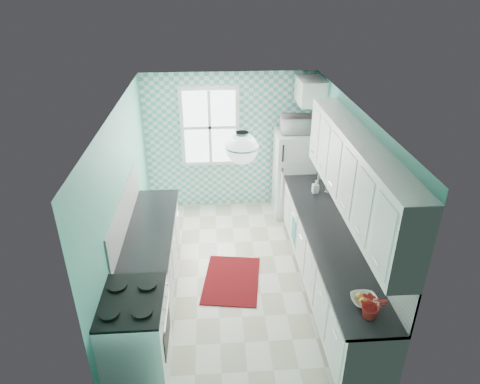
{
  "coord_description": "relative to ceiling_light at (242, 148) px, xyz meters",
  "views": [
    {
      "loc": [
        -0.31,
        -5.02,
        4.01
      ],
      "look_at": [
        0.05,
        0.25,
        1.25
      ],
      "focal_mm": 32.0,
      "sensor_mm": 36.0,
      "label": 1
    }
  ],
  "objects": [
    {
      "name": "wall_back",
      "position": [
        0.0,
        3.01,
        -1.07
      ],
      "size": [
        3.0,
        0.02,
        2.5
      ],
      "primitive_type": "cube",
      "color": "#54AB97",
      "rests_on": "floor"
    },
    {
      "name": "wall_left",
      "position": [
        -1.51,
        0.8,
        -1.07
      ],
      "size": [
        0.02,
        4.4,
        2.5
      ],
      "primitive_type": "cube",
      "color": "#54AB97",
      "rests_on": "floor"
    },
    {
      "name": "upper_cabinets_right",
      "position": [
        1.33,
        0.2,
        -0.42
      ],
      "size": [
        0.33,
        3.2,
        0.9
      ],
      "primitive_type": "cube",
      "color": "white",
      "rests_on": "wall_right"
    },
    {
      "name": "dish_towel",
      "position": [
        0.89,
        1.23,
        -1.84
      ],
      "size": [
        0.07,
        0.26,
        0.39
      ],
      "primitive_type": "cube",
      "rotation": [
        0.0,
        0.0,
        0.21
      ],
      "color": "#5DA28F",
      "rests_on": "base_cabinets_right"
    },
    {
      "name": "base_cabinets_left",
      "position": [
        -1.2,
        0.73,
        -1.87
      ],
      "size": [
        0.6,
        2.15,
        0.9
      ],
      "primitive_type": "cube",
      "color": "white",
      "rests_on": "floor"
    },
    {
      "name": "soap_bottle",
      "position": [
        1.25,
        1.55,
        -1.28
      ],
      "size": [
        0.1,
        0.1,
        0.21
      ],
      "primitive_type": "imported",
      "rotation": [
        0.0,
        0.0,
        0.06
      ],
      "color": "#A4B9C7",
      "rests_on": "countertop_right"
    },
    {
      "name": "upper_cabinet_fridge",
      "position": [
        1.3,
        2.63,
        -0.07
      ],
      "size": [
        0.4,
        0.74,
        0.4
      ],
      "primitive_type": "cube",
      "color": "white",
      "rests_on": "wall_right"
    },
    {
      "name": "fridge",
      "position": [
        1.11,
        2.6,
        -1.55
      ],
      "size": [
        0.67,
        0.67,
        1.55
      ],
      "rotation": [
        0.0,
        0.0,
        -0.04
      ],
      "color": "silver",
      "rests_on": "floor"
    },
    {
      "name": "accent_wall",
      "position": [
        0.0,
        2.99,
        -1.07
      ],
      "size": [
        3.0,
        0.01,
        2.5
      ],
      "primitive_type": "cube",
      "color": "#51B6AC",
      "rests_on": "wall_back"
    },
    {
      "name": "fruit_bowl",
      "position": [
        1.2,
        -0.93,
        -1.35
      ],
      "size": [
        0.28,
        0.28,
        0.07
      ],
      "primitive_type": "imported",
      "rotation": [
        0.0,
        0.0,
        -0.01
      ],
      "color": "white",
      "rests_on": "countertop_right"
    },
    {
      "name": "potted_plant",
      "position": [
        1.2,
        -1.11,
        -1.24
      ],
      "size": [
        0.28,
        0.25,
        0.29
      ],
      "primitive_type": "imported",
      "rotation": [
        0.0,
        0.0,
        -0.06
      ],
      "color": "#9E0F05",
      "rests_on": "countertop_right"
    },
    {
      "name": "ceiling_light",
      "position": [
        0.0,
        0.0,
        0.0
      ],
      "size": [
        0.34,
        0.34,
        0.35
      ],
      "color": "silver",
      "rests_on": "ceiling"
    },
    {
      "name": "sink",
      "position": [
        1.2,
        1.47,
        -1.39
      ],
      "size": [
        0.55,
        0.46,
        0.53
      ],
      "rotation": [
        0.0,
        0.0,
        0.01
      ],
      "color": "silver",
      "rests_on": "countertop_right"
    },
    {
      "name": "microwave",
      "position": [
        1.11,
        2.6,
        -0.63
      ],
      "size": [
        0.53,
        0.37,
        0.29
      ],
      "primitive_type": "imported",
      "rotation": [
        0.0,
        0.0,
        3.12
      ],
      "color": "silver",
      "rests_on": "fridge"
    },
    {
      "name": "window",
      "position": [
        -0.35,
        2.96,
        -0.77
      ],
      "size": [
        1.04,
        0.05,
        1.44
      ],
      "color": "white",
      "rests_on": "wall_back"
    },
    {
      "name": "countertop_right",
      "position": [
        1.19,
        0.4,
        -1.4
      ],
      "size": [
        0.63,
        3.6,
        0.04
      ],
      "primitive_type": "cube",
      "color": "black",
      "rests_on": "base_cabinets_right"
    },
    {
      "name": "backsplash_left",
      "position": [
        -1.49,
        0.73,
        -1.13
      ],
      "size": [
        0.02,
        2.15,
        0.51
      ],
      "primitive_type": "cube",
      "color": "white",
      "rests_on": "wall_left"
    },
    {
      "name": "ceiling",
      "position": [
        0.0,
        0.8,
        0.19
      ],
      "size": [
        3.0,
        4.4,
        0.02
      ],
      "primitive_type": "cube",
      "color": "white",
      "rests_on": "wall_back"
    },
    {
      "name": "backsplash_right",
      "position": [
        1.49,
        0.4,
        -1.13
      ],
      "size": [
        0.02,
        3.6,
        0.51
      ],
      "primitive_type": "cube",
      "color": "white",
      "rests_on": "wall_right"
    },
    {
      "name": "countertop_left",
      "position": [
        -1.19,
        0.73,
        -1.4
      ],
      "size": [
        0.63,
        2.15,
        0.04
      ],
      "primitive_type": "cube",
      "color": "black",
      "rests_on": "base_cabinets_left"
    },
    {
      "name": "wall_front",
      "position": [
        0.0,
        -1.41,
        -1.07
      ],
      "size": [
        3.0,
        0.02,
        2.5
      ],
      "primitive_type": "cube",
      "color": "#54AB97",
      "rests_on": "floor"
    },
    {
      "name": "stove",
      "position": [
        -1.2,
        -0.82,
        -1.79
      ],
      "size": [
        0.68,
        0.85,
        1.03
      ],
      "rotation": [
        0.0,
        0.0,
        -0.05
      ],
      "color": "silver",
      "rests_on": "floor"
    },
    {
      "name": "floor",
      "position": [
        0.0,
        0.8,
        -2.33
      ],
      "size": [
        3.0,
        4.4,
        0.02
      ],
      "primitive_type": "cube",
      "color": "#EEE4CF",
      "rests_on": "ground"
    },
    {
      "name": "rug",
      "position": [
        -0.1,
        0.68,
        -2.32
      ],
      "size": [
        0.93,
        1.21,
        0.02
      ],
      "primitive_type": "cube",
      "rotation": [
        0.0,
        0.0,
        -0.15
      ],
      "color": "maroon",
      "rests_on": "floor"
    },
    {
      "name": "wall_right",
      "position": [
        1.51,
        0.8,
        -1.07
      ],
      "size": [
        0.02,
        4.4,
        2.5
      ],
      "primitive_type": "cube",
      "color": "#54AB97",
      "rests_on": "floor"
    },
    {
      "name": "base_cabinets_right",
      "position": [
        1.2,
        0.4,
        -1.87
      ],
      "size": [
        0.6,
        3.6,
        0.9
      ],
      "primitive_type": "cube",
      "color": "white",
      "rests_on": "floor"
    }
  ]
}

